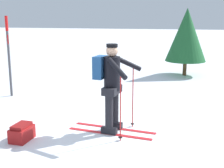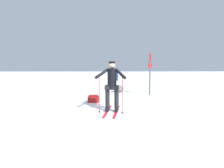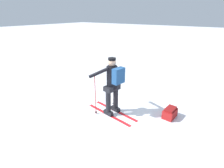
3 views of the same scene
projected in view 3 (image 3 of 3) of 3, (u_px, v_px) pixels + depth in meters
ground_plane at (113, 115)px, 5.16m from camera, size 80.00×80.00×0.00m
skier at (113, 83)px, 4.91m from camera, size 1.71×1.01×1.69m
dropped_backpack at (170, 113)px, 5.01m from camera, size 0.33×0.48×0.31m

